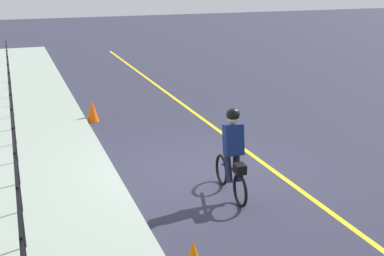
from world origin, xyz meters
TOP-DOWN VIEW (x-y plane):
  - ground_plane at (0.00, 0.00)m, footprint 80.00×80.00m
  - lane_line_centre at (0.00, -1.60)m, footprint 36.00×0.12m
  - sidewalk at (0.00, 3.40)m, footprint 40.00×3.20m
  - iron_fence at (1.00, 3.80)m, footprint 19.45×0.04m
  - cyclist_lead at (-1.41, -0.16)m, footprint 1.71×0.38m
  - traffic_cone_near at (4.72, 1.58)m, footprint 0.36×0.36m

SIDE VIEW (x-z plane):
  - ground_plane at x=0.00m, z-range 0.00..0.00m
  - lane_line_centre at x=0.00m, z-range 0.00..0.01m
  - sidewalk at x=0.00m, z-range 0.00..0.15m
  - traffic_cone_near at x=4.72m, z-range 0.00..0.67m
  - cyclist_lead at x=-1.41m, z-range 0.00..1.82m
  - iron_fence at x=1.00m, z-range 0.47..2.07m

